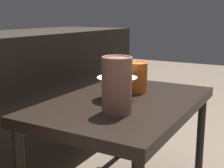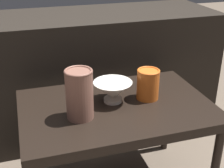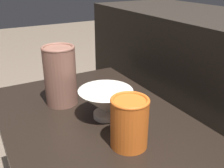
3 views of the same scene
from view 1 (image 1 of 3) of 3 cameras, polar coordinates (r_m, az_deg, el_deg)
name	(u,v)px [view 1 (image 1 of 3)]	position (r m, az deg, el deg)	size (l,w,h in m)	color
table	(125,111)	(1.25, 2.34, -4.92)	(0.78, 0.52, 0.45)	black
couch_backdrop	(16,104)	(1.62, -17.15, -3.43)	(1.52, 0.50, 0.70)	black
bowl	(117,87)	(1.23, 0.94, -0.50)	(0.16, 0.16, 0.09)	silver
vase_textured_left	(117,84)	(1.05, 0.90, -0.04)	(0.10, 0.10, 0.19)	brown
vase_colorful_right	(136,76)	(1.36, 4.50, 1.39)	(0.10, 0.10, 0.13)	orange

